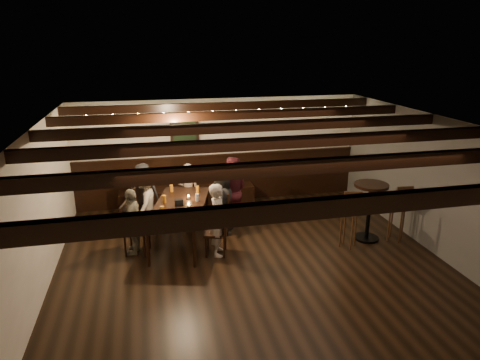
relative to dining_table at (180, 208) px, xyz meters
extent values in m
plane|color=black|center=(1.12, -1.47, -0.69)|extent=(7.00, 7.00, 0.00)
plane|color=black|center=(1.12, -1.47, 1.71)|extent=(7.00, 7.00, 0.00)
plane|color=beige|center=(1.12, 2.03, 0.51)|extent=(6.50, 0.00, 6.50)
plane|color=#555552|center=(4.37, -1.47, 0.51)|extent=(0.00, 7.00, 7.00)
plane|color=beige|center=(-2.13, -1.47, 0.51)|extent=(0.00, 7.00, 7.00)
cube|color=black|center=(1.12, 1.99, -0.14)|extent=(6.50, 0.08, 1.10)
cube|color=black|center=(0.32, 1.73, -0.46)|extent=(3.00, 0.45, 0.45)
cube|color=black|center=(0.32, 1.93, 1.06)|extent=(0.62, 0.12, 0.72)
cube|color=black|center=(0.32, 1.87, 1.06)|extent=(0.50, 0.02, 0.58)
cube|color=black|center=(1.12, -4.37, 1.62)|extent=(6.50, 0.10, 0.16)
cube|color=black|center=(1.12, -3.21, 1.62)|extent=(6.50, 0.10, 0.16)
cube|color=black|center=(1.12, -2.05, 1.62)|extent=(6.50, 0.10, 0.16)
cube|color=black|center=(1.12, -0.89, 1.62)|extent=(6.50, 0.10, 0.16)
cube|color=black|center=(1.12, 0.27, 1.62)|extent=(6.50, 0.10, 0.16)
cube|color=black|center=(1.12, 1.43, 1.62)|extent=(6.50, 0.10, 0.16)
sphere|color=#FFE099|center=(-1.63, 1.41, 1.50)|extent=(0.07, 0.07, 0.07)
sphere|color=#FFE099|center=(-0.26, 1.41, 1.50)|extent=(0.07, 0.07, 0.07)
sphere|color=#FFE099|center=(1.12, 1.41, 1.50)|extent=(0.07, 0.07, 0.07)
sphere|color=#FFE099|center=(2.49, 1.41, 1.50)|extent=(0.07, 0.07, 0.07)
sphere|color=#FFE099|center=(3.87, 1.41, 1.50)|extent=(0.07, 0.07, 0.07)
cube|color=black|center=(0.00, 0.00, 0.03)|extent=(1.37, 2.15, 0.06)
cylinder|color=black|center=(-0.61, -0.81, -0.34)|extent=(0.06, 0.06, 0.69)
cylinder|color=black|center=(-0.14, 1.00, -0.34)|extent=(0.06, 0.06, 0.69)
cylinder|color=black|center=(0.14, -1.00, -0.34)|extent=(0.06, 0.06, 0.69)
cylinder|color=black|center=(0.61, 0.81, -0.34)|extent=(0.06, 0.06, 0.69)
cube|color=black|center=(-0.56, 0.61, -0.23)|extent=(0.54, 0.54, 0.05)
cube|color=black|center=(-0.76, 0.66, 0.04)|extent=(0.15, 0.44, 0.48)
cube|color=black|center=(-0.79, -0.26, -0.25)|extent=(0.51, 0.51, 0.05)
cube|color=black|center=(-0.98, -0.21, 0.01)|extent=(0.15, 0.42, 0.46)
cube|color=black|center=(0.79, 0.26, -0.28)|extent=(0.48, 0.48, 0.05)
cube|color=black|center=(0.96, 0.21, -0.04)|extent=(0.14, 0.39, 0.43)
cube|color=black|center=(0.56, -0.61, -0.28)|extent=(0.48, 0.48, 0.05)
cube|color=black|center=(0.73, -0.66, -0.04)|extent=(0.14, 0.39, 0.43)
imported|color=#242326|center=(-0.64, 1.10, -0.05)|extent=(0.70, 0.55, 1.27)
imported|color=gray|center=(0.27, 1.02, -0.07)|extent=(0.51, 0.40, 1.24)
imported|color=#511B24|center=(1.10, 0.64, 0.03)|extent=(0.81, 0.70, 1.42)
imported|color=#B8AD9C|center=(-0.61, 0.63, -0.06)|extent=(0.65, 0.89, 1.24)
imported|color=gray|center=(-0.84, -0.25, -0.09)|extent=(0.46, 0.75, 1.20)
imported|color=black|center=(0.84, 0.25, -0.03)|extent=(0.57, 0.73, 1.32)
imported|color=#BDB1A0|center=(0.61, -0.63, -0.03)|extent=(0.42, 0.54, 1.31)
cylinder|color=#BF7219|center=(-0.09, 0.75, 0.13)|extent=(0.07, 0.07, 0.14)
cylinder|color=#BF7219|center=(0.41, 0.57, 0.13)|extent=(0.07, 0.07, 0.14)
cylinder|color=#BF7219|center=(-0.26, 0.17, 0.13)|extent=(0.07, 0.07, 0.14)
cylinder|color=silver|center=(0.34, 0.12, 0.13)|extent=(0.07, 0.07, 0.14)
cylinder|color=#BF7219|center=(-0.33, -0.38, 0.13)|extent=(0.07, 0.07, 0.14)
cylinder|color=silver|center=(0.05, -0.58, 0.13)|extent=(0.07, 0.07, 0.14)
cylinder|color=#BF7219|center=(-0.15, -0.79, 0.13)|extent=(0.07, 0.07, 0.14)
cylinder|color=white|center=(-0.32, -0.64, 0.07)|extent=(0.24, 0.24, 0.01)
cylinder|color=white|center=(0.10, -0.34, 0.07)|extent=(0.24, 0.24, 0.01)
cube|color=black|center=(-0.01, -0.05, 0.12)|extent=(0.15, 0.10, 0.12)
cylinder|color=beige|center=(0.19, 0.26, 0.09)|extent=(0.05, 0.05, 0.05)
cylinder|color=black|center=(3.47, -0.66, -0.66)|extent=(0.46, 0.46, 0.04)
cylinder|color=black|center=(3.47, -0.66, -0.14)|extent=(0.07, 0.07, 1.04)
cylinder|color=black|center=(3.47, -0.66, 0.40)|extent=(0.62, 0.62, 0.05)
cylinder|color=#3C2613|center=(2.97, -0.86, 0.09)|extent=(0.35, 0.35, 0.05)
cube|color=#3C2613|center=(2.92, -1.02, 0.27)|extent=(0.31, 0.11, 0.33)
cylinder|color=#3C2613|center=(3.97, -0.81, 0.09)|extent=(0.35, 0.35, 0.05)
cube|color=#3C2613|center=(3.95, -0.97, 0.27)|extent=(0.31, 0.05, 0.33)
camera|label=1|loc=(-0.51, -7.37, 2.91)|focal=32.00mm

